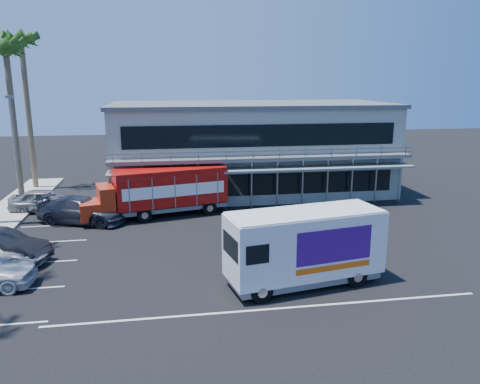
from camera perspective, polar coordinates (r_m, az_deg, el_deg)
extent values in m
plane|color=black|center=(25.02, 0.73, -7.80)|extent=(120.00, 120.00, 0.00)
cube|color=gray|center=(39.01, 1.30, 5.24)|extent=(22.00, 10.00, 7.00)
cube|color=#515454|center=(38.66, 1.32, 10.60)|extent=(22.40, 10.40, 0.30)
cube|color=#515454|center=(33.57, 3.04, 4.05)|extent=(22.00, 1.20, 0.25)
cube|color=gray|center=(32.96, 3.25, 4.76)|extent=(22.00, 0.08, 0.90)
cube|color=slate|center=(33.41, 3.13, 2.79)|extent=(22.00, 1.80, 0.15)
cube|color=black|center=(34.51, 2.79, 0.93)|extent=(20.00, 0.06, 1.60)
cube|color=black|center=(33.91, 2.86, 6.88)|extent=(20.00, 0.06, 1.60)
cylinder|color=brown|center=(37.68, -25.77, 6.69)|extent=(0.44, 0.44, 11.00)
sphere|color=#244915|center=(37.57, -26.69, 15.33)|extent=(1.10, 1.10, 1.10)
cylinder|color=brown|center=(43.02, -24.33, 8.18)|extent=(0.44, 0.44, 12.00)
sphere|color=#244915|center=(43.03, -25.16, 16.41)|extent=(1.10, 1.10, 1.10)
cylinder|color=gray|center=(35.81, -25.64, 3.99)|extent=(0.14, 0.14, 8.00)
cube|color=gray|center=(35.47, -26.30, 10.36)|extent=(0.50, 0.25, 0.18)
cube|color=#AE270E|center=(31.64, -17.83, -2.10)|extent=(1.78, 2.37, 1.13)
cube|color=#AE270E|center=(31.61, -16.04, -1.02)|extent=(1.47, 2.50, 1.97)
cube|color=black|center=(31.48, -16.11, -0.03)|extent=(0.52, 1.95, 0.66)
cube|color=#B8140B|center=(32.24, -8.49, 0.75)|extent=(7.85, 4.08, 2.44)
cube|color=slate|center=(32.58, -8.41, -1.75)|extent=(7.77, 3.74, 0.28)
cube|color=white|center=(31.14, -7.93, 0.14)|extent=(6.72, 1.68, 0.80)
cube|color=white|center=(33.38, -9.01, 1.00)|extent=(6.72, 1.68, 0.80)
cylinder|color=black|center=(30.80, -17.06, -3.34)|extent=(1.02, 0.51, 0.98)
cylinder|color=black|center=(32.78, -17.47, -2.36)|extent=(1.02, 0.51, 0.98)
cylinder|color=black|center=(31.21, -11.58, -2.79)|extent=(1.02, 0.51, 0.98)
cylinder|color=black|center=(33.16, -12.31, -1.86)|extent=(1.02, 0.51, 0.98)
cylinder|color=black|center=(32.34, -3.74, -1.97)|extent=(1.02, 0.51, 0.98)
cylinder|color=black|center=(34.23, -4.89, -1.12)|extent=(1.02, 0.51, 0.98)
cube|color=silver|center=(21.28, 7.90, -6.20)|extent=(7.35, 3.65, 2.81)
cube|color=slate|center=(21.85, 7.76, -10.05)|extent=(7.03, 3.36, 0.35)
cube|color=black|center=(19.88, -1.12, -6.58)|extent=(0.42, 1.96, 0.95)
cube|color=silver|center=(20.85, 8.02, -2.48)|extent=(7.21, 3.57, 0.08)
cube|color=#3D0B6B|center=(20.59, 11.48, -6.43)|extent=(3.56, 0.69, 1.51)
cube|color=#3D0B6B|center=(22.60, 8.30, -4.50)|extent=(3.56, 0.69, 1.51)
cube|color=#F2590C|center=(20.95, 11.36, -9.02)|extent=(3.56, 0.68, 0.25)
cylinder|color=black|center=(19.96, 2.64, -12.04)|extent=(1.00, 0.45, 0.96)
cylinder|color=black|center=(21.77, 0.49, -9.78)|extent=(1.00, 0.45, 0.96)
cylinder|color=black|center=(21.99, 14.03, -9.96)|extent=(1.00, 0.45, 0.96)
cylinder|color=black|center=(23.65, 11.17, -8.11)|extent=(1.00, 0.45, 0.96)
imported|color=black|center=(26.90, -27.16, -5.96)|extent=(5.24, 3.30, 1.63)
imported|color=#282A35|center=(32.12, -18.67, -2.11)|extent=(6.32, 4.33, 1.70)
imported|color=slate|center=(35.77, -22.61, -0.93)|extent=(4.97, 2.32, 1.64)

